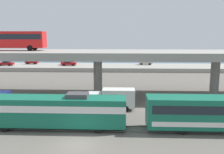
{
  "coord_description": "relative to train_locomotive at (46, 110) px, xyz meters",
  "views": [
    {
      "loc": [
        4.35,
        -22.7,
        10.53
      ],
      "look_at": [
        2.64,
        16.96,
        3.87
      ],
      "focal_mm": 39.34,
      "sensor_mm": 36.0,
      "label": 1
    }
  ],
  "objects": [
    {
      "name": "rail_strip_near",
      "position": [
        4.36,
        -0.77,
        -2.13
      ],
      "size": [
        110.0,
        0.12,
        0.12
      ],
      "primitive_type": "cube",
      "color": "#59544C",
      "rests_on": "ground_plane"
    },
    {
      "name": "parked_car_0",
      "position": [
        -21.68,
        53.79,
        -0.19
      ],
      "size": [
        4.02,
        1.98,
        1.5
      ],
      "color": "maroon",
      "rests_on": "pier_parking_lot"
    },
    {
      "name": "train_locomotive",
      "position": [
        0.0,
        0.0,
        0.0
      ],
      "size": [
        17.73,
        3.04,
        4.18
      ],
      "rotation": [
        0.0,
        0.0,
        3.14
      ],
      "color": "#14664C",
      "rests_on": "ground_plane"
    },
    {
      "name": "highway_overpass",
      "position": [
        4.36,
        16.0,
        4.9
      ],
      "size": [
        96.0,
        11.45,
        7.93
      ],
      "color": "gray",
      "rests_on": "ground_plane"
    },
    {
      "name": "parked_car_1",
      "position": [
        16.23,
        53.33,
        -0.19
      ],
      "size": [
        4.31,
        1.86,
        1.5
      ],
      "rotation": [
        0.0,
        0.0,
        3.14
      ],
      "color": "#9E998C",
      "rests_on": "pier_parking_lot"
    },
    {
      "name": "rail_strip_far",
      "position": [
        4.36,
        0.77,
        -2.13
      ],
      "size": [
        110.0,
        0.12,
        0.12
      ],
      "primitive_type": "cube",
      "color": "#59544C",
      "rests_on": "ground_plane"
    },
    {
      "name": "harbor_water",
      "position": [
        4.36,
        74.0,
        -2.19
      ],
      "size": [
        140.0,
        36.0,
        0.01
      ],
      "primitive_type": "cube",
      "color": "#2D5170",
      "rests_on": "ground_plane"
    },
    {
      "name": "ground_plane",
      "position": [
        4.36,
        -4.0,
        -2.19
      ],
      "size": [
        260.0,
        260.0,
        0.0
      ],
      "primitive_type": "plane",
      "color": "#605B54"
    },
    {
      "name": "parked_car_3",
      "position": [
        -27.97,
        48.69,
        -0.19
      ],
      "size": [
        4.62,
        1.88,
        1.5
      ],
      "rotation": [
        0.0,
        0.0,
        3.14
      ],
      "color": "maroon",
      "rests_on": "pier_parking_lot"
    },
    {
      "name": "transit_bus_on_overpass",
      "position": [
        -11.27,
        17.06,
        7.8
      ],
      "size": [
        12.0,
        2.68,
        3.4
      ],
      "rotation": [
        0.0,
        0.0,
        3.14
      ],
      "color": "red",
      "rests_on": "highway_overpass"
    },
    {
      "name": "pier_parking_lot",
      "position": [
        4.36,
        51.0,
        -1.58
      ],
      "size": [
        78.35,
        13.91,
        1.23
      ],
      "primitive_type": "cube",
      "color": "gray",
      "rests_on": "ground_plane"
    },
    {
      "name": "parked_car_4",
      "position": [
        -9.32,
        52.97,
        -0.19
      ],
      "size": [
        4.32,
        1.99,
        1.5
      ],
      "color": "maroon",
      "rests_on": "pier_parking_lot"
    },
    {
      "name": "parked_car_2",
      "position": [
        -8.31,
        49.78,
        -0.19
      ],
      "size": [
        4.64,
        1.97,
        1.5
      ],
      "color": "maroon",
      "rests_on": "pier_parking_lot"
    },
    {
      "name": "service_truck_east",
      "position": [
        7.31,
        7.55,
        -0.55
      ],
      "size": [
        6.8,
        2.46,
        3.04
      ],
      "rotation": [
        0.0,
        0.0,
        3.14
      ],
      "color": "silver",
      "rests_on": "ground_plane"
    }
  ]
}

